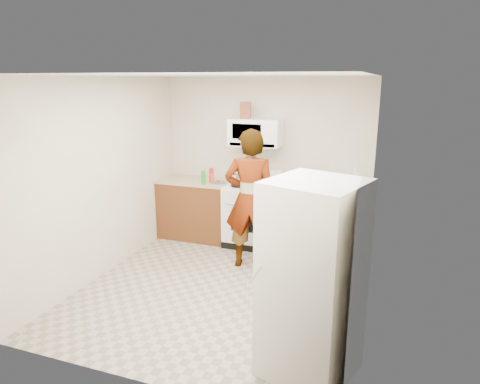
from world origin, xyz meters
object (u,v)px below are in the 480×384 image
at_px(saucepan, 243,177).
at_px(microwave, 256,132).
at_px(fridge, 312,281).
at_px(gas_range, 252,214).
at_px(kettle, 311,181).
at_px(person, 250,199).

bearing_deg(saucepan, microwave, 9.17).
bearing_deg(microwave, fridge, -63.64).
relative_size(gas_range, kettle, 5.54).
distance_m(fridge, kettle, 2.85).
xyz_separation_m(kettle, saucepan, (-1.03, -0.04, -0.02)).
height_order(microwave, fridge, microwave).
relative_size(fridge, kettle, 8.33).
distance_m(kettle, saucepan, 1.03).
bearing_deg(kettle, fridge, -81.83).
bearing_deg(fridge, microwave, 134.06).
relative_size(gas_range, saucepan, 5.17).
xyz_separation_m(person, fridge, (1.16, -1.90, -0.08)).
bearing_deg(microwave, saucepan, -170.83).
bearing_deg(fridge, saucepan, 137.23).
xyz_separation_m(fridge, saucepan, (-1.56, 2.76, 0.16)).
bearing_deg(kettle, microwave, 177.94).
bearing_deg(kettle, gas_range, -173.47).
relative_size(microwave, fridge, 0.45).
height_order(microwave, person, microwave).
distance_m(microwave, person, 1.20).
relative_size(microwave, saucepan, 3.47).
xyz_separation_m(microwave, saucepan, (-0.18, -0.03, -0.69)).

